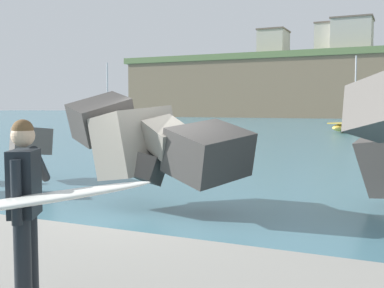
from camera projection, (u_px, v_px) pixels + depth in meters
The scene contains 11 objects.
ground_plane at pixel (150, 217), 9.09m from camera, with size 400.00×400.00×0.00m, color #42707F.
breakwater_jetty at pixel (102, 151), 10.81m from camera, with size 32.80×6.55×2.77m.
surfer_with_board at pixel (25, 203), 4.14m from camera, with size 2.00×1.50×1.78m.
boat_near_left at pixel (352, 126), 39.65m from camera, with size 3.65×6.48×6.41m.
boat_near_centre at pixel (111, 125), 39.04m from camera, with size 4.42×2.68×5.74m.
mooring_buoy_inner at pixel (124, 132), 35.82m from camera, with size 0.44×0.44×0.44m.
mooring_buoy_middle at pixel (231, 127), 43.98m from camera, with size 0.44×0.44×0.44m.
headland_bluff at pixel (354, 86), 96.32m from camera, with size 91.33×30.71×12.45m.
station_building_west at pixel (273, 43), 97.88m from camera, with size 5.64×7.07×5.57m.
station_building_central at pixel (352, 35), 88.28m from camera, with size 7.51×6.86×6.17m.
station_building_east at pixel (329, 38), 91.54m from camera, with size 5.31×5.16×5.88m.
Camera 1 is at (4.44, -7.81, 2.13)m, focal length 44.02 mm.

